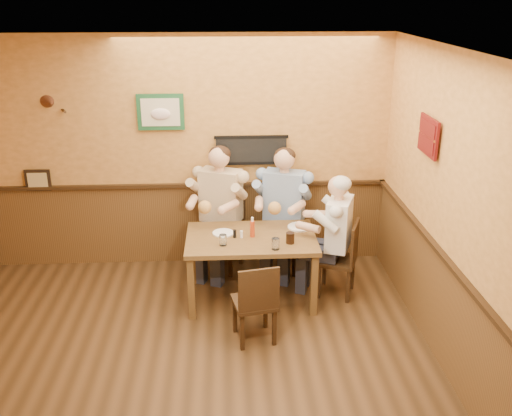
# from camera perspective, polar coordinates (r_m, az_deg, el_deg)

# --- Properties ---
(room) EXTENTS (5.02, 5.03, 2.81)m
(room) POSITION_cam_1_polar(r_m,az_deg,el_deg) (4.58, -8.02, 0.90)
(room) COLOR #34210F
(room) RESTS_ON ground
(dining_table) EXTENTS (1.40, 0.90, 0.75)m
(dining_table) POSITION_cam_1_polar(r_m,az_deg,el_deg) (6.20, -0.49, -3.66)
(dining_table) COLOR brown
(dining_table) RESTS_ON ground
(chair_back_left) EXTENTS (0.59, 0.59, 0.98)m
(chair_back_left) POSITION_cam_1_polar(r_m,az_deg,el_deg) (6.95, -3.45, -2.36)
(chair_back_left) COLOR #332110
(chair_back_left) RESTS_ON ground
(chair_back_right) EXTENTS (0.57, 0.57, 0.97)m
(chair_back_right) POSITION_cam_1_polar(r_m,az_deg,el_deg) (6.95, 2.77, -2.39)
(chair_back_right) COLOR #332110
(chair_back_right) RESTS_ON ground
(chair_right_end) EXTENTS (0.52, 0.52, 0.88)m
(chair_right_end) POSITION_cam_1_polar(r_m,az_deg,el_deg) (6.45, 8.10, -5.00)
(chair_right_end) COLOR #332110
(chair_right_end) RESTS_ON ground
(chair_near_side) EXTENTS (0.46, 0.46, 0.85)m
(chair_near_side) POSITION_cam_1_polar(r_m,az_deg,el_deg) (5.60, -0.19, -9.23)
(chair_near_side) COLOR #332110
(chair_near_side) RESTS_ON ground
(diner_tan_shirt) EXTENTS (0.84, 0.84, 1.40)m
(diner_tan_shirt) POSITION_cam_1_polar(r_m,az_deg,el_deg) (6.87, -3.49, -0.75)
(diner_tan_shirt) COLOR beige
(diner_tan_shirt) RESTS_ON ground
(diner_blue_polo) EXTENTS (0.81, 0.81, 1.38)m
(diner_blue_polo) POSITION_cam_1_polar(r_m,az_deg,el_deg) (6.87, 2.80, -0.81)
(diner_blue_polo) COLOR #7B94B9
(diner_blue_polo) RESTS_ON ground
(diner_white_elder) EXTENTS (0.75, 0.75, 1.26)m
(diner_white_elder) POSITION_cam_1_polar(r_m,az_deg,el_deg) (6.37, 8.19, -3.48)
(diner_white_elder) COLOR silver
(diner_white_elder) RESTS_ON ground
(water_glass_left) EXTENTS (0.08, 0.08, 0.12)m
(water_glass_left) POSITION_cam_1_polar(r_m,az_deg,el_deg) (5.95, -3.32, -3.21)
(water_glass_left) COLOR white
(water_glass_left) RESTS_ON dining_table
(water_glass_mid) EXTENTS (0.10, 0.10, 0.12)m
(water_glass_mid) POSITION_cam_1_polar(r_m,az_deg,el_deg) (5.85, 1.97, -3.60)
(water_glass_mid) COLOR silver
(water_glass_mid) RESTS_ON dining_table
(cola_tumbler) EXTENTS (0.11, 0.11, 0.12)m
(cola_tumbler) POSITION_cam_1_polar(r_m,az_deg,el_deg) (5.99, 3.44, -3.00)
(cola_tumbler) COLOR black
(cola_tumbler) RESTS_ON dining_table
(hot_sauce_bottle) EXTENTS (0.05, 0.05, 0.20)m
(hot_sauce_bottle) POSITION_cam_1_polar(r_m,az_deg,el_deg) (6.12, -0.37, -2.02)
(hot_sauce_bottle) COLOR #B23713
(hot_sauce_bottle) RESTS_ON dining_table
(salt_shaker) EXTENTS (0.03, 0.03, 0.08)m
(salt_shaker) POSITION_cam_1_polar(r_m,az_deg,el_deg) (6.12, -1.46, -2.64)
(salt_shaker) COLOR white
(salt_shaker) RESTS_ON dining_table
(pepper_shaker) EXTENTS (0.04, 0.04, 0.09)m
(pepper_shaker) POSITION_cam_1_polar(r_m,az_deg,el_deg) (6.12, -2.15, -2.59)
(pepper_shaker) COLOR black
(pepper_shaker) RESTS_ON dining_table
(plate_far_left) EXTENTS (0.26, 0.26, 0.02)m
(plate_far_left) POSITION_cam_1_polar(r_m,az_deg,el_deg) (6.24, -3.30, -2.50)
(plate_far_left) COLOR white
(plate_far_left) RESTS_ON dining_table
(plate_far_right) EXTENTS (0.27, 0.27, 0.02)m
(plate_far_right) POSITION_cam_1_polar(r_m,az_deg,el_deg) (6.40, 4.38, -1.89)
(plate_far_right) COLOR white
(plate_far_right) RESTS_ON dining_table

